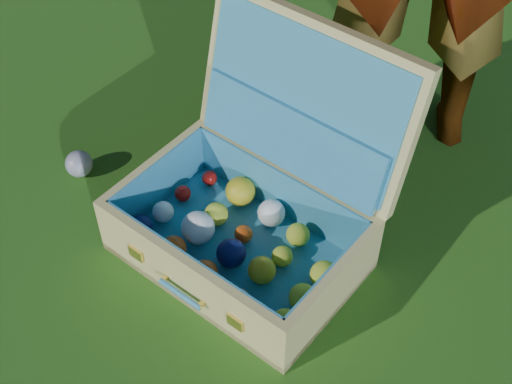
% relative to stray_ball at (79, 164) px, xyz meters
% --- Properties ---
extents(ground, '(60.00, 60.00, 0.00)m').
position_rel_stray_ball_xyz_m(ground, '(0.39, -0.00, -0.04)').
color(ground, '#215114').
rests_on(ground, ground).
extents(stray_ball, '(0.08, 0.08, 0.08)m').
position_rel_stray_ball_xyz_m(stray_ball, '(0.00, 0.00, 0.00)').
color(stray_ball, teal).
rests_on(stray_ball, ground).
extents(suitcase, '(0.62, 0.57, 0.55)m').
position_rel_stray_ball_xyz_m(suitcase, '(0.55, 0.10, 0.12)').
color(suitcase, '#D2C071').
rests_on(suitcase, ground).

